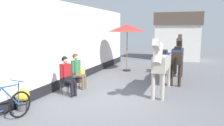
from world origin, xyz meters
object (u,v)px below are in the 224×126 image
object	(u,v)px
seated_visitor_near	(67,74)
cafe_parasol	(127,28)
saddled_horse_far	(178,55)
flower_planter_nearest	(23,99)
leaning_bicycle	(2,109)
flower_planter_farthest	(81,75)
saddled_horse_near	(162,62)
seated_visitor_far	(77,69)

from	to	relation	value
seated_visitor_near	cafe_parasol	xyz separation A→B (m)	(0.71, 5.21, 1.59)
saddled_horse_far	flower_planter_nearest	size ratio (longest dim) A/B	4.68
flower_planter_nearest	leaning_bicycle	bearing A→B (deg)	-75.53
seated_visitor_near	flower_planter_farthest	xyz separation A→B (m)	(-0.45, 1.89, -0.44)
saddled_horse_near	leaning_bicycle	bearing A→B (deg)	-128.63
seated_visitor_far	saddled_horse_far	size ratio (longest dim) A/B	0.46
seated_visitor_near	flower_planter_nearest	bearing A→B (deg)	-104.22
seated_visitor_near	seated_visitor_far	xyz separation A→B (m)	(-0.09, 0.94, 0.00)
saddled_horse_far	leaning_bicycle	size ratio (longest dim) A/B	1.71
seated_visitor_near	flower_planter_farthest	world-z (taller)	seated_visitor_near
saddled_horse_near	cafe_parasol	bearing A→B (deg)	122.17
seated_visitor_far	cafe_parasol	size ratio (longest dim) A/B	0.54
saddled_horse_far	cafe_parasol	bearing A→B (deg)	151.36
saddled_horse_far	flower_planter_nearest	bearing A→B (deg)	-126.17
flower_planter_nearest	cafe_parasol	bearing A→B (deg)	80.59
seated_visitor_far	flower_planter_nearest	bearing A→B (deg)	-97.46
flower_planter_farthest	seated_visitor_far	bearing A→B (deg)	-69.43
saddled_horse_near	flower_planter_nearest	world-z (taller)	saddled_horse_near
saddled_horse_far	cafe_parasol	xyz separation A→B (m)	(-2.80, 1.53, 1.20)
saddled_horse_far	cafe_parasol	world-z (taller)	cafe_parasol
flower_planter_nearest	leaning_bicycle	world-z (taller)	leaning_bicycle
seated_visitor_far	seated_visitor_near	bearing A→B (deg)	-84.53
saddled_horse_near	seated_visitor_near	bearing A→B (deg)	-155.73
seated_visitor_far	leaning_bicycle	xyz separation A→B (m)	(-0.09, -3.65, -0.38)
leaning_bicycle	saddled_horse_near	bearing A→B (deg)	51.37
seated_visitor_far	saddled_horse_far	xyz separation A→B (m)	(3.60, 2.74, 0.38)
seated_visitor_near	saddled_horse_near	bearing A→B (deg)	24.27
seated_visitor_near	saddled_horse_near	world-z (taller)	saddled_horse_near
flower_planter_nearest	flower_planter_farthest	world-z (taller)	same
saddled_horse_near	flower_planter_nearest	distance (m)	4.80
seated_visitor_far	saddled_horse_near	xyz separation A→B (m)	(3.20, 0.47, 0.38)
leaning_bicycle	flower_planter_nearest	bearing A→B (deg)	104.47
saddled_horse_near	leaning_bicycle	xyz separation A→B (m)	(-3.29, -4.12, -0.76)
saddled_horse_far	flower_planter_farthest	world-z (taller)	saddled_horse_far
flower_planter_farthest	leaning_bicycle	size ratio (longest dim) A/B	0.37
seated_visitor_near	saddled_horse_far	distance (m)	5.10
saddled_horse_near	flower_planter_nearest	xyz separation A→B (m)	(-3.54, -3.13, -0.82)
flower_planter_farthest	leaning_bicycle	world-z (taller)	leaning_bicycle
flower_planter_farthest	leaning_bicycle	distance (m)	4.61
seated_visitor_far	saddled_horse_far	world-z (taller)	saddled_horse_far
seated_visitor_near	seated_visitor_far	size ratio (longest dim) A/B	1.00
saddled_horse_far	leaning_bicycle	bearing A→B (deg)	-120.05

